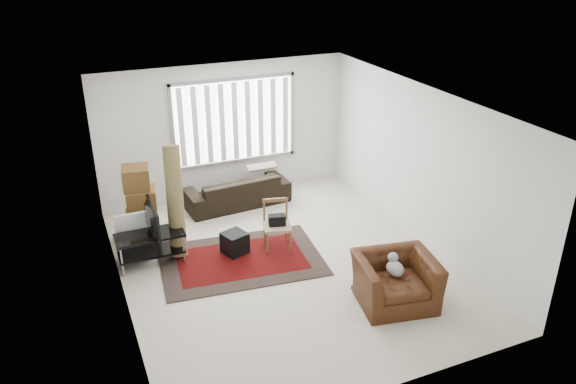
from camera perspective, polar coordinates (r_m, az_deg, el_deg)
name	(u,v)px	position (r m, az deg, el deg)	size (l,w,h in m)	color
room	(273,153)	(8.84, -1.55, 4.01)	(6.00, 6.02, 2.71)	beige
persian_rug	(241,260)	(9.33, -4.78, -6.88)	(2.77, 2.00, 0.02)	black
tv_stand	(150,242)	(9.29, -13.81, -4.99)	(1.08, 0.49, 0.54)	black
tv	(148,220)	(9.11, -14.06, -2.78)	(0.88, 0.11, 0.50)	black
subwoofer	(235,243)	(9.43, -5.43, -5.16)	(0.36, 0.36, 0.36)	black
moving_boxes	(141,206)	(10.02, -14.73, -1.35)	(0.61, 0.57, 1.33)	brown
white_flatpack	(136,235)	(9.57, -15.23, -4.27)	(0.60, 0.09, 0.77)	silver
rolled_rug	(175,201)	(9.33, -11.39, -0.93)	(0.27, 0.27, 1.83)	brown
sofa	(237,186)	(11.05, -5.22, 0.61)	(2.03, 0.88, 0.78)	black
side_chair	(277,223)	(9.44, -1.14, -3.19)	(0.55, 0.55, 0.85)	#897459
armchair	(396,278)	(8.26, 10.89, -8.54)	(1.27, 1.15, 0.82)	#3E1D0C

